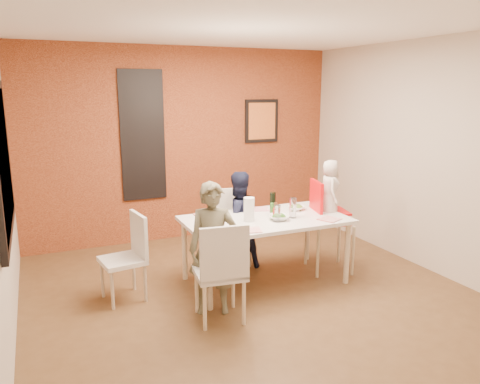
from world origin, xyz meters
name	(u,v)px	position (x,y,z in m)	size (l,w,h in m)	color
ground	(252,295)	(0.00, 0.00, 0.00)	(4.50, 4.50, 0.00)	brown
ceiling	(253,25)	(0.00, 0.00, 2.70)	(4.50, 4.50, 0.02)	white
wall_back	(185,144)	(0.00, 2.25, 1.35)	(4.50, 0.02, 2.70)	beige
wall_front	(424,229)	(0.00, -2.25, 1.35)	(4.50, 0.02, 2.70)	beige
wall_right	(424,156)	(2.25, 0.00, 1.35)	(0.02, 4.50, 2.70)	beige
brick_accent_wall	(185,145)	(0.00, 2.23, 1.35)	(4.50, 0.02, 2.70)	maroon
picture_window_frame	(1,159)	(-2.22, 0.20, 1.55)	(0.05, 1.70, 1.30)	black
picture_window_pane	(3,159)	(-2.21, 0.20, 1.55)	(0.02, 1.55, 1.15)	black
glassblock_strip	(143,136)	(-0.60, 2.21, 1.50)	(0.55, 0.03, 1.70)	silver
glassblock_surround	(143,136)	(-0.60, 2.21, 1.50)	(0.60, 0.03, 1.76)	black
art_print_frame	(262,121)	(1.20, 2.21, 1.65)	(0.54, 0.03, 0.64)	black
art_print_canvas	(262,121)	(1.20, 2.19, 1.65)	(0.44, 0.01, 0.54)	orange
dining_table	(265,224)	(0.29, 0.27, 0.67)	(1.77, 0.99, 0.74)	white
chair_near	(222,268)	(-0.50, -0.43, 0.54)	(0.50, 0.50, 0.96)	beige
chair_far	(231,222)	(0.19, 1.01, 0.51)	(0.49, 0.49, 0.91)	white
chair_left	(130,252)	(-1.16, 0.45, 0.50)	(0.47, 0.47, 0.89)	white
high_chair	(326,217)	(1.09, 0.29, 0.65)	(0.55, 0.55, 1.09)	red
child_near	(213,249)	(-0.49, -0.18, 0.64)	(0.47, 0.31, 1.28)	brown
child_far	(238,220)	(0.18, 0.77, 0.59)	(0.57, 0.45, 1.18)	black
toddler	(330,189)	(1.12, 0.27, 0.99)	(0.34, 0.22, 0.69)	beige
plate_near_left	(251,230)	(-0.05, -0.08, 0.74)	(0.19, 0.19, 0.01)	white
plate_far_mid	(260,209)	(0.41, 0.63, 0.74)	(0.20, 0.20, 0.01)	white
plate_near_right	(329,219)	(0.90, -0.06, 0.74)	(0.20, 0.20, 0.01)	white
plate_far_left	(204,215)	(-0.29, 0.63, 0.74)	(0.20, 0.20, 0.01)	white
salad_bowl_a	(279,217)	(0.40, 0.15, 0.76)	(0.22, 0.22, 0.05)	white
salad_bowl_b	(297,208)	(0.79, 0.44, 0.76)	(0.19, 0.19, 0.05)	white
wine_bottle	(273,204)	(0.43, 0.37, 0.86)	(0.07, 0.07, 0.25)	black
wine_glass_a	(278,214)	(0.34, 0.09, 0.83)	(0.06, 0.06, 0.18)	white
wine_glass_b	(293,208)	(0.58, 0.17, 0.85)	(0.08, 0.08, 0.22)	silver
paper_towel_roll	(249,209)	(0.08, 0.24, 0.87)	(0.11, 0.11, 0.26)	white
condiment_red	(274,214)	(0.36, 0.19, 0.80)	(0.03, 0.03, 0.12)	red
condiment_green	(272,210)	(0.39, 0.30, 0.81)	(0.04, 0.04, 0.15)	#326722
condiment_brown	(275,209)	(0.45, 0.34, 0.81)	(0.04, 0.04, 0.15)	brown
sippy_cup	(326,206)	(1.09, 0.28, 0.79)	(0.06, 0.06, 0.11)	orange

